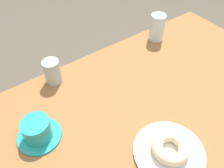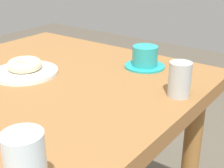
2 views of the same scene
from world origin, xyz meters
name	(u,v)px [view 2 (image 2 of 2)]	position (x,y,z in m)	size (l,w,h in m)	color
table	(11,124)	(0.00, 0.00, 0.61)	(1.05, 0.84, 0.71)	olive
plate_sugar_ring	(25,72)	(0.12, 0.07, 0.71)	(0.19, 0.19, 0.01)	white
napkin_sugar_ring	(25,70)	(0.12, 0.07, 0.72)	(0.14, 0.14, 0.00)	white
donut_sugar_ring	(25,65)	(0.12, 0.07, 0.74)	(0.10, 0.10, 0.03)	beige
water_glass	(26,168)	(-0.22, -0.35, 0.76)	(0.06, 0.06, 0.11)	silver
coffee_cup	(145,58)	(0.39, -0.18, 0.74)	(0.13, 0.13, 0.07)	teal
sugar_jar	(180,79)	(0.25, -0.36, 0.75)	(0.06, 0.06, 0.09)	#AFB6B3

